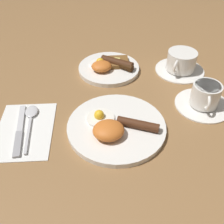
{
  "coord_description": "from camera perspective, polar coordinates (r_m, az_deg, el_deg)",
  "views": [
    {
      "loc": [
        -0.1,
        -0.49,
        0.5
      ],
      "look_at": [
        -0.0,
        0.04,
        0.03
      ],
      "focal_mm": 42.0,
      "sensor_mm": 36.0,
      "label": 1
    }
  ],
  "objects": [
    {
      "name": "knife",
      "position": [
        0.73,
        -19.52,
        -4.14
      ],
      "size": [
        0.02,
        0.19,
        0.01
      ],
      "rotation": [
        0.0,
        0.0,
        1.56
      ],
      "color": "silver",
      "rests_on": "napkin"
    },
    {
      "name": "teacup_far",
      "position": [
        0.94,
        14.77,
        10.28
      ],
      "size": [
        0.17,
        0.17,
        0.07
      ],
      "color": "white",
      "rests_on": "ground_plane"
    },
    {
      "name": "napkin",
      "position": [
        0.73,
        -18.45,
        -3.68
      ],
      "size": [
        0.17,
        0.23,
        0.01
      ],
      "primitive_type": "cube",
      "rotation": [
        0.0,
        0.0,
        -0.12
      ],
      "color": "white",
      "rests_on": "ground_plane"
    },
    {
      "name": "breakfast_plate_far",
      "position": [
        0.92,
        -0.57,
        9.81
      ],
      "size": [
        0.21,
        0.21,
        0.05
      ],
      "color": "white",
      "rests_on": "ground_plane"
    },
    {
      "name": "teacup_near",
      "position": [
        0.8,
        19.51,
        2.94
      ],
      "size": [
        0.16,
        0.16,
        0.07
      ],
      "color": "white",
      "rests_on": "ground_plane"
    },
    {
      "name": "spoon",
      "position": [
        0.76,
        -17.26,
        -0.78
      ],
      "size": [
        0.04,
        0.18,
        0.01
      ],
      "rotation": [
        0.0,
        0.0,
        1.52
      ],
      "color": "silver",
      "rests_on": "napkin"
    },
    {
      "name": "breakfast_plate_near",
      "position": [
        0.69,
        0.78,
        -3.22
      ],
      "size": [
        0.26,
        0.26,
        0.05
      ],
      "color": "white",
      "rests_on": "ground_plane"
    },
    {
      "name": "ground_plane",
      "position": [
        0.7,
        0.97,
        -3.65
      ],
      "size": [
        3.0,
        3.0,
        0.0
      ],
      "primitive_type": "plane",
      "color": "olive"
    }
  ]
}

